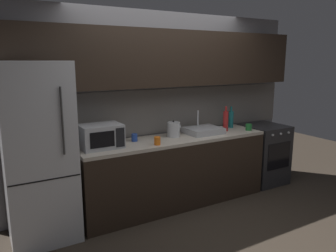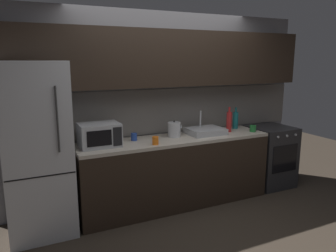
% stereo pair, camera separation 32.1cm
% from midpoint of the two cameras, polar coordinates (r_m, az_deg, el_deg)
% --- Properties ---
extents(ground_plane, '(10.00, 10.00, 0.00)m').
position_cam_midpoint_polar(ground_plane, '(3.83, 10.14, -18.27)').
color(ground_plane, '#2D261E').
extents(back_wall, '(4.28, 0.44, 2.50)m').
position_cam_midpoint_polar(back_wall, '(4.36, 1.64, 7.05)').
color(back_wall, slate).
rests_on(back_wall, ground).
extents(counter_run, '(2.54, 0.60, 0.90)m').
position_cam_midpoint_polar(counter_run, '(4.33, 3.37, -7.91)').
color(counter_run, black).
rests_on(counter_run, ground).
extents(refrigerator, '(0.68, 0.69, 1.88)m').
position_cam_midpoint_polar(refrigerator, '(3.71, -19.55, -4.01)').
color(refrigerator, '#B7BABF').
rests_on(refrigerator, ground).
extents(oven_range, '(0.60, 0.62, 0.90)m').
position_cam_midpoint_polar(oven_range, '(5.27, 18.99, -4.98)').
color(oven_range, '#232326').
rests_on(oven_range, ground).
extents(microwave, '(0.46, 0.35, 0.27)m').
position_cam_midpoint_polar(microwave, '(3.83, -9.52, -1.55)').
color(microwave, '#A8AAAF').
rests_on(microwave, counter_run).
extents(sink_basin, '(0.48, 0.38, 0.30)m').
position_cam_midpoint_polar(sink_basin, '(4.46, 8.56, -0.88)').
color(sink_basin, '#ADAFB5').
rests_on(sink_basin, counter_run).
extents(kettle, '(0.20, 0.17, 0.22)m').
position_cam_midpoint_polar(kettle, '(4.25, 3.25, -0.63)').
color(kettle, '#B7BABF').
rests_on(kettle, counter_run).
extents(wine_bottle_teal, '(0.08, 0.08, 0.31)m').
position_cam_midpoint_polar(wine_bottle_teal, '(4.88, 13.52, 1.02)').
color(wine_bottle_teal, '#19666B').
rests_on(wine_bottle_teal, counter_run).
extents(wine_bottle_red, '(0.07, 0.07, 0.35)m').
position_cam_midpoint_polar(wine_bottle_red, '(4.64, 12.53, 0.75)').
color(wine_bottle_red, '#A82323').
rests_on(wine_bottle_red, counter_run).
extents(mug_green, '(0.09, 0.09, 0.09)m').
position_cam_midpoint_polar(mug_green, '(4.74, 16.44, -0.44)').
color(mug_green, '#1E6B2D').
rests_on(mug_green, counter_run).
extents(mug_orange, '(0.08, 0.08, 0.10)m').
position_cam_midpoint_polar(mug_orange, '(3.86, 0.16, -2.58)').
color(mug_orange, orange).
rests_on(mug_orange, counter_run).
extents(mug_blue, '(0.07, 0.07, 0.09)m').
position_cam_midpoint_polar(mug_blue, '(4.07, -3.70, -1.92)').
color(mug_blue, '#234299').
rests_on(mug_blue, counter_run).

